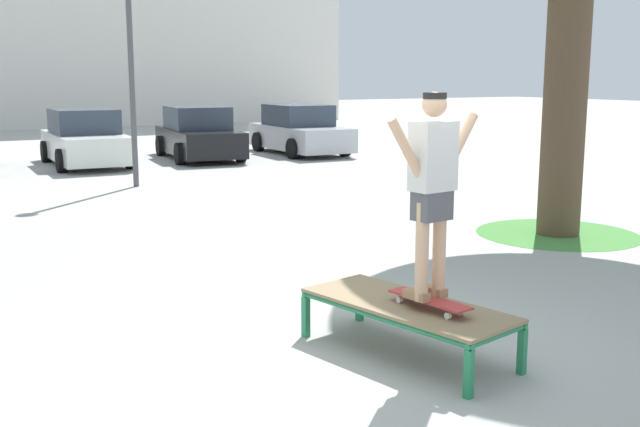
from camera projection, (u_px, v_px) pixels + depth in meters
ground_plane at (352, 347)px, 6.74m from camera, size 120.00×120.00×0.00m
skate_box at (407, 308)px, 6.50m from camera, size 1.15×2.02×0.46m
skateboard at (429, 300)px, 6.31m from camera, size 0.31×0.82×0.09m
skater at (432, 181)px, 6.13m from camera, size 1.00×0.32×1.69m
grass_patch_near_right at (557, 234)px, 11.56m from camera, size 2.43×2.43×0.01m
car_white at (85, 140)px, 20.31m from camera, size 2.04×4.26×1.50m
car_black at (198, 135)px, 21.97m from camera, size 2.29×4.38×1.50m
car_silver at (299, 131)px, 23.41m from camera, size 2.06×4.27×1.50m
light_post at (128, 5)px, 15.86m from camera, size 0.36×0.36×5.83m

